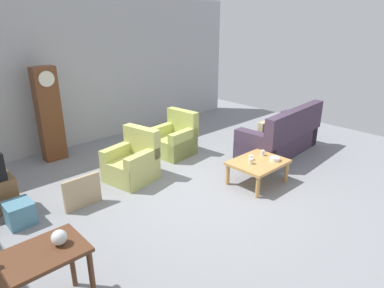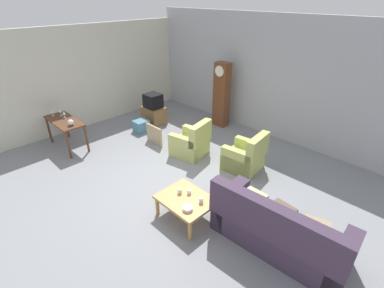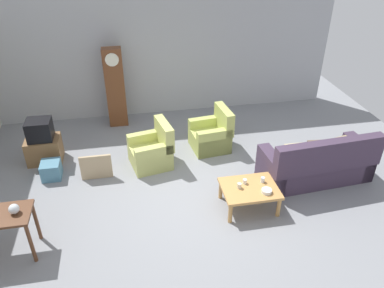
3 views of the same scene
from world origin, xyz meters
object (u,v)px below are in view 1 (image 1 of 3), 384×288
at_px(framed_picture_leaning, 82,192).
at_px(bowl_white_stacked, 275,159).
at_px(glass_dome_cloche, 59,237).
at_px(cup_white_porcelain, 251,158).
at_px(armchair_olive_near, 133,164).
at_px(armchair_olive_far, 174,140).
at_px(grandfather_clock, 49,114).
at_px(coffee_table_wood, 258,164).
at_px(couch_floral, 281,138).
at_px(storage_box_blue, 20,213).
at_px(cup_cream_tall, 251,161).
at_px(console_table_dark, 14,275).
at_px(cup_blue_rimmed, 263,153).

distance_m(framed_picture_leaning, bowl_white_stacked, 3.27).
bearing_deg(glass_dome_cloche, cup_white_porcelain, 7.79).
bearing_deg(bowl_white_stacked, framed_picture_leaning, 151.89).
relative_size(armchair_olive_near, cup_white_porcelain, 10.95).
bearing_deg(cup_white_porcelain, armchair_olive_far, 94.01).
height_order(grandfather_clock, glass_dome_cloche, grandfather_clock).
bearing_deg(coffee_table_wood, couch_floral, 19.04).
distance_m(coffee_table_wood, grandfather_clock, 4.21).
xyz_separation_m(armchair_olive_near, glass_dome_cloche, (-2.14, -2.01, 0.54)).
height_order(grandfather_clock, storage_box_blue, grandfather_clock).
xyz_separation_m(armchair_olive_near, coffee_table_wood, (1.53, -1.64, 0.06)).
distance_m(armchair_olive_far, coffee_table_wood, 2.06).
height_order(framed_picture_leaning, bowl_white_stacked, framed_picture_leaning).
bearing_deg(bowl_white_stacked, glass_dome_cloche, -177.33).
height_order(grandfather_clock, cup_cream_tall, grandfather_clock).
relative_size(framed_picture_leaning, glass_dome_cloche, 3.98).
distance_m(storage_box_blue, glass_dome_cloche, 2.03).
bearing_deg(framed_picture_leaning, armchair_olive_near, 14.47).
height_order(glass_dome_cloche, cup_white_porcelain, glass_dome_cloche).
height_order(console_table_dark, cup_blue_rimmed, console_table_dark).
distance_m(armchair_olive_near, cup_cream_tall, 2.11).
height_order(console_table_dark, cup_white_porcelain, console_table_dark).
distance_m(couch_floral, cup_white_porcelain, 1.62).
bearing_deg(coffee_table_wood, grandfather_clock, 121.53).
xyz_separation_m(armchair_olive_far, framed_picture_leaning, (-2.46, -0.70, -0.05)).
relative_size(glass_dome_cloche, bowl_white_stacked, 0.86).
height_order(coffee_table_wood, bowl_white_stacked, bowl_white_stacked).
distance_m(armchair_olive_far, framed_picture_leaning, 2.55).
bearing_deg(cup_cream_tall, couch_floral, 16.49).
height_order(armchair_olive_near, bowl_white_stacked, armchair_olive_near).
bearing_deg(coffee_table_wood, glass_dome_cloche, -174.29).
relative_size(coffee_table_wood, console_table_dark, 0.74).
xyz_separation_m(couch_floral, glass_dome_cloche, (-5.18, -0.89, 0.49)).
height_order(coffee_table_wood, console_table_dark, console_table_dark).
relative_size(grandfather_clock, bowl_white_stacked, 10.87).
distance_m(grandfather_clock, framed_picture_leaning, 2.36).
relative_size(armchair_olive_far, cup_cream_tall, 9.73).
bearing_deg(cup_cream_tall, console_table_dark, -174.40).
bearing_deg(armchair_olive_far, storage_box_blue, -171.43).
relative_size(glass_dome_cloche, cup_white_porcelain, 1.78).
height_order(armchair_olive_far, framed_picture_leaning, armchair_olive_far).
xyz_separation_m(cup_blue_rimmed, cup_cream_tall, (-0.45, -0.09, -0.00)).
height_order(couch_floral, grandfather_clock, grandfather_clock).
height_order(framed_picture_leaning, storage_box_blue, framed_picture_leaning).
distance_m(console_table_dark, framed_picture_leaning, 2.28).
relative_size(armchair_olive_far, grandfather_clock, 0.48).
distance_m(console_table_dark, storage_box_blue, 2.06).
relative_size(armchair_olive_far, cup_blue_rimmed, 9.35).
height_order(cup_blue_rimmed, cup_cream_tall, cup_blue_rimmed).
bearing_deg(couch_floral, coffee_table_wood, -160.96).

